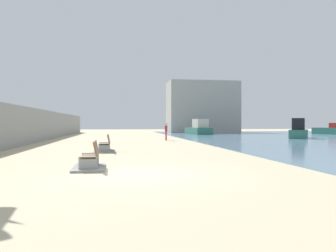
{
  "coord_description": "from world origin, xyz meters",
  "views": [
    {
      "loc": [
        -0.55,
        -10.41,
        1.59
      ],
      "look_at": [
        2.73,
        11.14,
        1.42
      ],
      "focal_mm": 35.49,
      "sensor_mm": 36.0,
      "label": 1
    }
  ],
  "objects_px": {
    "boat_mid_bay": "(299,131)",
    "boat_nearest": "(336,130)",
    "bench_far": "(105,148)",
    "bench_near": "(90,162)",
    "boat_distant": "(199,129)",
    "person_walking": "(166,130)"
  },
  "relations": [
    {
      "from": "boat_mid_bay",
      "to": "boat_nearest",
      "type": "distance_m",
      "value": 15.49
    },
    {
      "from": "bench_far",
      "to": "bench_near",
      "type": "bearing_deg",
      "value": -92.09
    },
    {
      "from": "bench_near",
      "to": "boat_nearest",
      "type": "bearing_deg",
      "value": 44.45
    },
    {
      "from": "boat_distant",
      "to": "boat_mid_bay",
      "type": "bearing_deg",
      "value": -62.65
    },
    {
      "from": "boat_distant",
      "to": "bench_far",
      "type": "bearing_deg",
      "value": -113.95
    },
    {
      "from": "boat_nearest",
      "to": "boat_distant",
      "type": "bearing_deg",
      "value": 168.63
    },
    {
      "from": "person_walking",
      "to": "bench_far",
      "type": "bearing_deg",
      "value": -113.78
    },
    {
      "from": "bench_far",
      "to": "boat_mid_bay",
      "type": "distance_m",
      "value": 23.79
    },
    {
      "from": "boat_mid_bay",
      "to": "boat_distant",
      "type": "distance_m",
      "value": 15.85
    },
    {
      "from": "person_walking",
      "to": "boat_mid_bay",
      "type": "distance_m",
      "value": 14.49
    },
    {
      "from": "bench_near",
      "to": "bench_far",
      "type": "bearing_deg",
      "value": 87.91
    },
    {
      "from": "bench_near",
      "to": "boat_distant",
      "type": "distance_m",
      "value": 36.79
    },
    {
      "from": "bench_near",
      "to": "bench_far",
      "type": "distance_m",
      "value": 6.97
    },
    {
      "from": "boat_mid_bay",
      "to": "boat_nearest",
      "type": "bearing_deg",
      "value": 41.61
    },
    {
      "from": "bench_far",
      "to": "boat_distant",
      "type": "height_order",
      "value": "boat_distant"
    },
    {
      "from": "bench_near",
      "to": "boat_nearest",
      "type": "relative_size",
      "value": 0.34
    },
    {
      "from": "boat_mid_bay",
      "to": "boat_distant",
      "type": "height_order",
      "value": "boat_distant"
    },
    {
      "from": "boat_nearest",
      "to": "boat_distant",
      "type": "distance_m",
      "value": 19.24
    },
    {
      "from": "person_walking",
      "to": "boat_mid_bay",
      "type": "bearing_deg",
      "value": 7.11
    },
    {
      "from": "bench_near",
      "to": "boat_mid_bay",
      "type": "bearing_deg",
      "value": 46.0
    },
    {
      "from": "boat_mid_bay",
      "to": "boat_distant",
      "type": "bearing_deg",
      "value": 117.35
    },
    {
      "from": "bench_far",
      "to": "boat_distant",
      "type": "distance_m",
      "value": 30.23
    }
  ]
}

